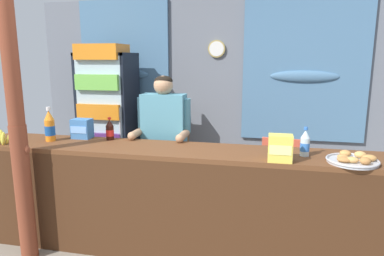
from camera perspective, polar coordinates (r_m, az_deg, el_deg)
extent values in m
plane|color=gray|center=(3.89, -2.20, -14.79)|extent=(6.83, 6.83, 0.00)
cube|color=slate|center=(5.11, 2.30, 6.39)|extent=(5.00, 0.12, 2.54)
cube|color=teal|center=(5.35, -10.92, 9.63)|extent=(1.35, 0.04, 1.94)
ellipsoid|color=teal|center=(5.33, -10.97, 8.58)|extent=(0.74, 0.10, 0.16)
cube|color=teal|center=(4.94, 17.95, 9.16)|extent=(1.63, 0.04, 1.94)
ellipsoid|color=teal|center=(4.93, 17.90, 8.03)|extent=(0.90, 0.10, 0.16)
cylinder|color=tan|center=(4.98, 4.06, 12.81)|extent=(0.24, 0.03, 0.24)
cylinder|color=white|center=(4.97, 4.03, 12.81)|extent=(0.20, 0.01, 0.20)
cube|color=beige|center=(4.94, 13.85, 7.80)|extent=(0.24, 0.02, 0.18)
cube|color=brown|center=(3.03, -3.90, -3.64)|extent=(3.59, 0.53, 0.04)
cube|color=#432715|center=(2.97, -5.13, -13.75)|extent=(3.59, 0.04, 0.91)
cube|color=#432715|center=(4.02, -28.93, -8.36)|extent=(0.08, 0.48, 0.91)
cube|color=#432715|center=(3.22, 28.85, -13.16)|extent=(0.08, 0.48, 0.91)
cylinder|color=brown|center=(3.32, -25.80, -9.61)|extent=(0.14, 0.14, 1.18)
cylinder|color=brown|center=(3.13, -27.70, 11.05)|extent=(0.13, 0.13, 1.18)
ellipsoid|color=brown|center=(3.17, -25.50, -3.19)|extent=(0.06, 0.05, 0.08)
cube|color=black|center=(5.23, -12.14, 2.08)|extent=(0.71, 0.04, 1.78)
cube|color=black|center=(5.14, -16.77, 1.70)|extent=(0.04, 0.57, 1.78)
cube|color=black|center=(4.85, -9.81, 1.46)|extent=(0.04, 0.57, 1.78)
cube|color=black|center=(4.92, -13.87, 11.63)|extent=(0.71, 0.57, 0.04)
cube|color=black|center=(5.20, -12.96, -7.70)|extent=(0.71, 0.57, 0.08)
cube|color=silver|center=(4.74, -14.84, 1.62)|extent=(0.65, 0.02, 1.62)
cylinder|color=#B7B7BC|center=(4.59, -11.70, 0.83)|extent=(0.02, 0.02, 0.40)
cube|color=silver|center=(5.06, -13.20, -2.41)|extent=(0.63, 0.49, 0.02)
cube|color=#56286B|center=(4.94, -13.82, -1.47)|extent=(0.59, 0.45, 0.20)
cube|color=silver|center=(4.98, -13.40, 1.87)|extent=(0.63, 0.49, 0.02)
cube|color=orange|center=(4.87, -14.04, 2.93)|extent=(0.59, 0.45, 0.20)
cube|color=silver|center=(4.94, -13.61, 6.26)|extent=(0.63, 0.49, 0.02)
cube|color=#75C64C|center=(4.83, -14.26, 7.43)|extent=(0.59, 0.45, 0.20)
cube|color=silver|center=(4.92, -13.82, 10.70)|extent=(0.63, 0.49, 0.02)
cube|color=orange|center=(4.82, -14.48, 11.97)|extent=(0.59, 0.45, 0.20)
cube|color=brown|center=(4.99, -5.95, -1.93)|extent=(0.04, 0.28, 1.14)
cube|color=brown|center=(4.87, -1.02, -2.20)|extent=(0.04, 0.28, 1.14)
cube|color=brown|center=(4.85, -3.57, 2.52)|extent=(0.44, 0.28, 0.02)
cylinder|color=silver|center=(4.85, -4.34, 3.58)|extent=(0.05, 0.05, 0.15)
cylinder|color=#75C64C|center=(4.82, -2.83, 3.31)|extent=(0.06, 0.06, 0.12)
cube|color=brown|center=(4.91, -3.52, -1.42)|extent=(0.44, 0.28, 0.02)
cylinder|color=silver|center=(4.91, -4.27, -0.49)|extent=(0.07, 0.07, 0.13)
cylinder|color=silver|center=(4.88, -2.79, -0.69)|extent=(0.06, 0.06, 0.11)
cube|color=brown|center=(5.00, -3.47, -5.24)|extent=(0.44, 0.28, 0.02)
cylinder|color=brown|center=(4.99, -4.22, -4.19)|extent=(0.05, 0.05, 0.16)
cylinder|color=#75C64C|center=(4.96, -2.75, -4.54)|extent=(0.06, 0.06, 0.11)
cube|color=#E5563D|center=(4.19, 14.44, -6.69)|extent=(0.49, 0.49, 0.04)
cube|color=#E5563D|center=(3.94, 14.37, -4.52)|extent=(0.42, 0.09, 0.40)
cylinder|color=#E5563D|center=(4.43, 16.97, -8.82)|extent=(0.04, 0.04, 0.44)
cylinder|color=#E5563D|center=(4.46, 12.04, -8.46)|extent=(0.04, 0.04, 0.44)
cylinder|color=#E5563D|center=(4.08, 16.77, -10.62)|extent=(0.04, 0.04, 0.44)
cylinder|color=#E5563D|center=(4.10, 11.38, -10.21)|extent=(0.04, 0.04, 0.44)
cube|color=#E5563D|center=(4.15, 17.29, -5.30)|extent=(0.08, 0.40, 0.03)
cube|color=#E5563D|center=(4.17, 11.78, -4.92)|extent=(0.08, 0.40, 0.03)
cylinder|color=#28282D|center=(3.71, -5.85, -9.03)|extent=(0.11, 0.11, 0.85)
cylinder|color=#28282D|center=(3.65, -3.05, -9.28)|extent=(0.11, 0.11, 0.85)
cube|color=teal|center=(3.50, -4.63, 1.37)|extent=(0.44, 0.20, 0.51)
sphere|color=tan|center=(3.45, -4.72, 6.98)|extent=(0.19, 0.19, 0.19)
ellipsoid|color=black|center=(3.46, -4.68, 7.70)|extent=(0.18, 0.18, 0.10)
cylinder|color=teal|center=(3.56, -8.25, 2.29)|extent=(0.08, 0.08, 0.34)
cylinder|color=tan|center=(3.46, -9.04, -0.84)|extent=(0.07, 0.26, 0.07)
sphere|color=tan|center=(3.34, -9.84, -1.31)|extent=(0.08, 0.08, 0.08)
cylinder|color=teal|center=(3.43, -0.90, 2.05)|extent=(0.08, 0.08, 0.34)
cylinder|color=tan|center=(3.32, -1.48, -1.22)|extent=(0.07, 0.26, 0.07)
sphere|color=tan|center=(3.20, -2.03, -1.72)|extent=(0.08, 0.08, 0.08)
cylinder|color=orange|center=(3.51, -22.22, -0.38)|extent=(0.09, 0.09, 0.20)
cone|color=orange|center=(3.49, -22.40, 1.95)|extent=(0.09, 0.09, 0.09)
cylinder|color=white|center=(3.48, -22.48, 2.94)|extent=(0.04, 0.04, 0.03)
cylinder|color=#194C99|center=(3.51, -22.22, -0.38)|extent=(0.09, 0.09, 0.09)
cylinder|color=black|center=(3.39, -13.28, -0.77)|extent=(0.07, 0.07, 0.13)
cone|color=black|center=(3.37, -13.36, 0.85)|extent=(0.07, 0.07, 0.06)
cylinder|color=red|center=(3.37, -13.39, 1.54)|extent=(0.03, 0.03, 0.02)
cylinder|color=red|center=(3.39, -13.28, -0.77)|extent=(0.07, 0.07, 0.06)
cylinder|color=silver|center=(2.90, 17.97, -2.97)|extent=(0.07, 0.07, 0.15)
cone|color=silver|center=(2.88, 18.10, -0.93)|extent=(0.07, 0.07, 0.07)
cylinder|color=blue|center=(2.87, 18.15, -0.07)|extent=(0.03, 0.03, 0.02)
cylinder|color=blue|center=(2.90, 17.97, -2.97)|extent=(0.07, 0.07, 0.07)
cube|color=#3D75B7|center=(3.53, -17.55, -0.09)|extent=(0.18, 0.13, 0.19)
cube|color=#7CB5F7|center=(3.47, -18.11, -0.31)|extent=(0.16, 0.00, 0.07)
cube|color=#EAD14C|center=(2.69, 14.24, -3.22)|extent=(0.18, 0.12, 0.20)
cube|color=#FFFF8C|center=(2.63, 14.28, -3.56)|extent=(0.16, 0.00, 0.07)
cylinder|color=#BCBCC1|center=(2.86, 24.74, -5.06)|extent=(0.36, 0.36, 0.02)
torus|color=#BCBCC1|center=(2.85, 24.76, -4.79)|extent=(0.37, 0.37, 0.02)
ellipsoid|color=#C68947|center=(2.89, 27.01, -4.40)|extent=(0.10, 0.07, 0.05)
ellipsoid|color=tan|center=(2.96, 25.83, -3.94)|extent=(0.09, 0.08, 0.05)
ellipsoid|color=#C68947|center=(2.96, 23.80, -3.80)|extent=(0.08, 0.08, 0.05)
ellipsoid|color=#C68947|center=(2.86, 23.45, -4.37)|extent=(0.08, 0.09, 0.04)
ellipsoid|color=#B2753D|center=(2.79, 23.72, -4.74)|extent=(0.11, 0.08, 0.04)
ellipsoid|color=tan|center=(2.79, 24.69, -4.75)|extent=(0.10, 0.06, 0.05)
ellipsoid|color=#B2753D|center=(2.79, 26.50, -4.83)|extent=(0.08, 0.07, 0.05)
ellipsoid|color=#DBCC42|center=(3.57, -28.68, -1.35)|extent=(0.04, 0.04, 0.15)
ellipsoid|color=#DBCC42|center=(3.52, -28.51, -1.56)|extent=(0.07, 0.04, 0.14)
ellipsoid|color=#DBCC42|center=(3.52, -27.82, -1.51)|extent=(0.09, 0.03, 0.13)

